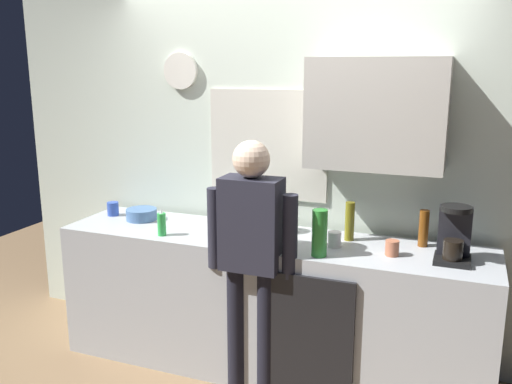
# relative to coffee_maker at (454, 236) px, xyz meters

# --- Properties ---
(kitchen_counter) EXTENTS (2.82, 0.64, 0.93)m
(kitchen_counter) POSITION_rel_coffee_maker_xyz_m (-1.13, 0.02, -0.61)
(kitchen_counter) COLOR #B2B7BC
(kitchen_counter) RESTS_ON ground_plane
(dishwasher_panel) EXTENTS (0.56, 0.02, 0.83)m
(dishwasher_panel) POSITION_rel_coffee_maker_xyz_m (-0.76, -0.31, -0.66)
(dishwasher_panel) COLOR black
(dishwasher_panel) RESTS_ON ground_plane
(back_wall_assembly) EXTENTS (4.42, 0.42, 2.60)m
(back_wall_assembly) POSITION_rel_coffee_maker_xyz_m (-1.05, 0.42, 0.29)
(back_wall_assembly) COLOR silver
(back_wall_assembly) RESTS_ON ground_plane
(coffee_maker) EXTENTS (0.20, 0.20, 0.33)m
(coffee_maker) POSITION_rel_coffee_maker_xyz_m (0.00, 0.00, 0.00)
(coffee_maker) COLOR black
(coffee_maker) RESTS_ON kitchen_counter
(bottle_dark_sauce) EXTENTS (0.06, 0.06, 0.18)m
(bottle_dark_sauce) POSITION_rel_coffee_maker_xyz_m (-1.00, -0.14, -0.06)
(bottle_dark_sauce) COLOR black
(bottle_dark_sauce) RESTS_ON kitchen_counter
(bottle_amber_beer) EXTENTS (0.06, 0.06, 0.23)m
(bottle_amber_beer) POSITION_rel_coffee_maker_xyz_m (-0.18, 0.21, -0.03)
(bottle_amber_beer) COLOR brown
(bottle_amber_beer) RESTS_ON kitchen_counter
(bottle_clear_soda) EXTENTS (0.09, 0.09, 0.28)m
(bottle_clear_soda) POSITION_rel_coffee_maker_xyz_m (-0.73, -0.20, -0.01)
(bottle_clear_soda) COLOR #2D8C33
(bottle_clear_soda) RESTS_ON kitchen_counter
(bottle_olive_oil) EXTENTS (0.06, 0.06, 0.25)m
(bottle_olive_oil) POSITION_rel_coffee_maker_xyz_m (-0.63, 0.16, -0.02)
(bottle_olive_oil) COLOR olive
(bottle_olive_oil) RESTS_ON kitchen_counter
(cup_white_mug) EXTENTS (0.08, 0.08, 0.09)m
(cup_white_mug) POSITION_rel_coffee_maker_xyz_m (-0.69, -0.00, -0.10)
(cup_white_mug) COLOR white
(cup_white_mug) RESTS_ON kitchen_counter
(cup_blue_mug) EXTENTS (0.08, 0.08, 0.10)m
(cup_blue_mug) POSITION_rel_coffee_maker_xyz_m (-2.39, 0.11, -0.10)
(cup_blue_mug) COLOR #3351B2
(cup_blue_mug) RESTS_ON kitchen_counter
(cup_terracotta_mug) EXTENTS (0.08, 0.08, 0.09)m
(cup_terracotta_mug) POSITION_rel_coffee_maker_xyz_m (-0.34, -0.03, -0.10)
(cup_terracotta_mug) COLOR #B26647
(cup_terracotta_mug) RESTS_ON kitchen_counter
(mixing_bowl) EXTENTS (0.22, 0.22, 0.08)m
(mixing_bowl) POSITION_rel_coffee_maker_xyz_m (-2.13, 0.09, -0.11)
(mixing_bowl) COLOR #4C72A5
(mixing_bowl) RESTS_ON kitchen_counter
(potted_plant) EXTENTS (0.15, 0.15, 0.23)m
(potted_plant) POSITION_rel_coffee_maker_xyz_m (-1.14, 0.14, -0.01)
(potted_plant) COLOR #9E5638
(potted_plant) RESTS_ON kitchen_counter
(dish_soap) EXTENTS (0.06, 0.06, 0.18)m
(dish_soap) POSITION_rel_coffee_maker_xyz_m (-1.80, -0.18, -0.07)
(dish_soap) COLOR green
(dish_soap) RESTS_ON kitchen_counter
(storage_canister) EXTENTS (0.14, 0.14, 0.17)m
(storage_canister) POSITION_rel_coffee_maker_xyz_m (-1.35, 0.21, -0.06)
(storage_canister) COLOR silver
(storage_canister) RESTS_ON kitchen_counter
(person_at_sink) EXTENTS (0.57, 0.22, 1.60)m
(person_at_sink) POSITION_rel_coffee_maker_xyz_m (-1.13, -0.28, -0.12)
(person_at_sink) COLOR black
(person_at_sink) RESTS_ON ground_plane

